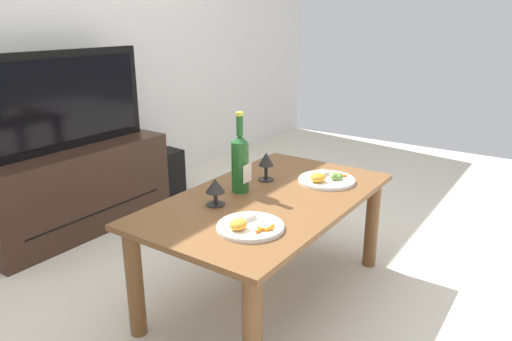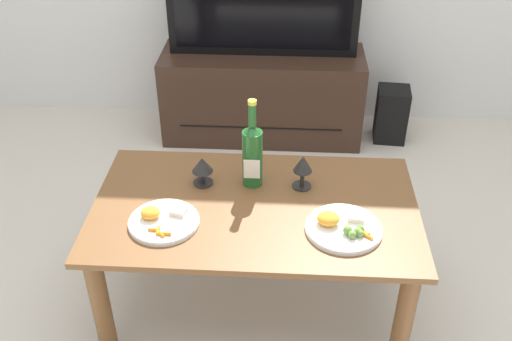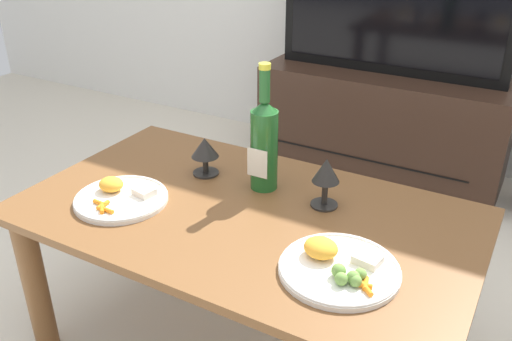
# 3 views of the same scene
# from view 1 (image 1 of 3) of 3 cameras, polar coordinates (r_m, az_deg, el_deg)

# --- Properties ---
(ground_plane) EXTENTS (6.40, 6.40, 0.00)m
(ground_plane) POSITION_cam_1_polar(r_m,az_deg,el_deg) (2.35, 1.45, -14.82)
(ground_plane) COLOR beige
(back_wall) EXTENTS (6.40, 0.10, 2.60)m
(back_wall) POSITION_cam_1_polar(r_m,az_deg,el_deg) (3.24, -25.98, 16.83)
(back_wall) COLOR silver
(back_wall) RESTS_ON ground_plane
(dining_table) EXTENTS (1.24, 0.72, 0.51)m
(dining_table) POSITION_cam_1_polar(r_m,az_deg,el_deg) (2.15, 1.54, -5.36)
(dining_table) COLOR brown
(dining_table) RESTS_ON ground_plane
(tv_stand) EXTENTS (1.18, 0.43, 0.53)m
(tv_stand) POSITION_cam_1_polar(r_m,az_deg,el_deg) (3.12, -21.11, -2.09)
(tv_stand) COLOR #382319
(tv_stand) RESTS_ON ground_plane
(tv_screen) EXTENTS (1.07, 0.05, 0.58)m
(tv_screen) POSITION_cam_1_polar(r_m,az_deg,el_deg) (2.98, -22.28, 7.89)
(tv_screen) COLOR black
(tv_screen) RESTS_ON tv_stand
(floor_speaker) EXTENTS (0.20, 0.20, 0.33)m
(floor_speaker) POSITION_cam_1_polar(r_m,az_deg,el_deg) (3.60, -10.65, -0.13)
(floor_speaker) COLOR black
(floor_speaker) RESTS_ON ground_plane
(wine_bottle) EXTENTS (0.08, 0.08, 0.37)m
(wine_bottle) POSITION_cam_1_polar(r_m,az_deg,el_deg) (2.13, -1.95, 1.14)
(wine_bottle) COLOR #1E5923
(wine_bottle) RESTS_ON dining_table
(goblet_left) EXTENTS (0.08, 0.08, 0.12)m
(goblet_left) POSITION_cam_1_polar(r_m,az_deg,el_deg) (1.99, -4.99, -2.07)
(goblet_left) COLOR black
(goblet_left) RESTS_ON dining_table
(goblet_right) EXTENTS (0.08, 0.08, 0.14)m
(goblet_right) POSITION_cam_1_polar(r_m,az_deg,el_deg) (2.29, 1.24, 1.14)
(goblet_right) COLOR black
(goblet_right) RESTS_ON dining_table
(dinner_plate_left) EXTENTS (0.26, 0.26, 0.05)m
(dinner_plate_left) POSITION_cam_1_polar(r_m,az_deg,el_deg) (1.79, -0.83, -6.76)
(dinner_plate_left) COLOR white
(dinner_plate_left) RESTS_ON dining_table
(dinner_plate_right) EXTENTS (0.28, 0.28, 0.06)m
(dinner_plate_right) POSITION_cam_1_polar(r_m,az_deg,el_deg) (2.32, 8.55, -1.04)
(dinner_plate_right) COLOR white
(dinner_plate_right) RESTS_ON dining_table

